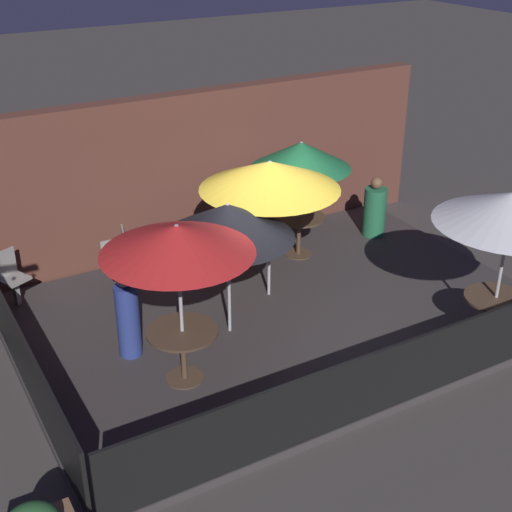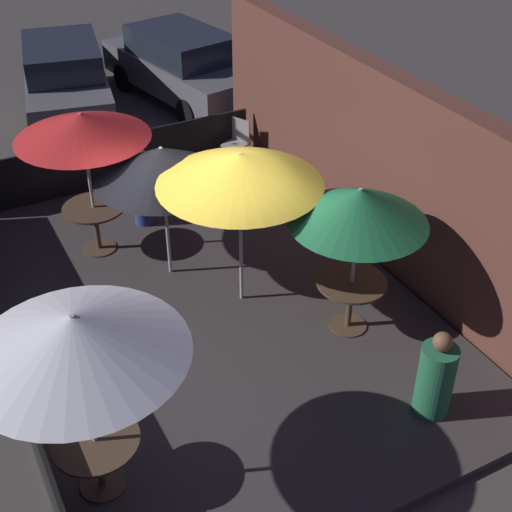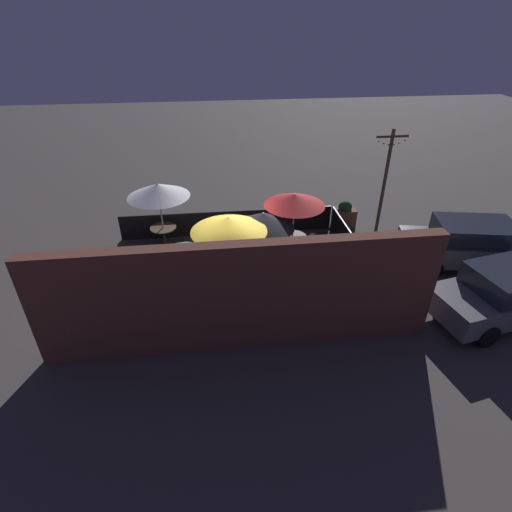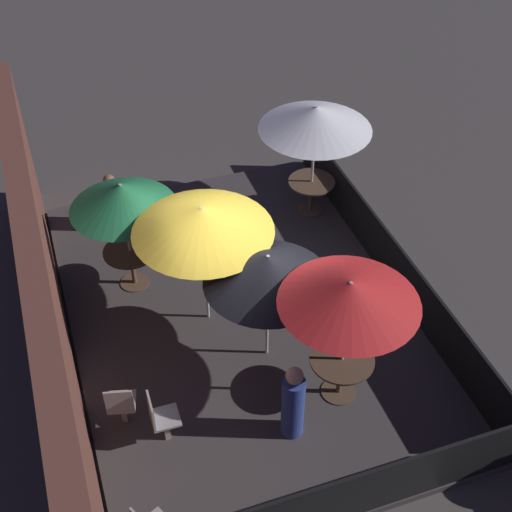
{
  "view_description": "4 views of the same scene",
  "coord_description": "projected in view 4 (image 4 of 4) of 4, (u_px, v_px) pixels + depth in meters",
  "views": [
    {
      "loc": [
        -5.23,
        -8.36,
        6.04
      ],
      "look_at": [
        -0.37,
        0.13,
        1.13
      ],
      "focal_mm": 50.0,
      "sensor_mm": 36.0,
      "label": 1
    },
    {
      "loc": [
        7.47,
        -3.08,
        6.53
      ],
      "look_at": [
        0.69,
        0.48,
        1.23
      ],
      "focal_mm": 50.0,
      "sensor_mm": 36.0,
      "label": 2
    },
    {
      "loc": [
        0.56,
        10.71,
        7.43
      ],
      "look_at": [
        -0.68,
        0.43,
        1.03
      ],
      "focal_mm": 28.0,
      "sensor_mm": 36.0,
      "label": 3
    },
    {
      "loc": [
        -8.2,
        2.56,
        8.95
      ],
      "look_at": [
        0.21,
        -0.35,
        1.17
      ],
      "focal_mm": 50.0,
      "sensor_mm": 36.0,
      "label": 4
    }
  ],
  "objects": [
    {
      "name": "ground_plane",
      "position": [
        241.0,
        318.0,
        12.35
      ],
      "size": [
        60.0,
        60.0,
        0.0
      ],
      "primitive_type": "plane",
      "color": "#423D3A"
    },
    {
      "name": "patio_deck",
      "position": [
        241.0,
        316.0,
        12.31
      ],
      "size": [
        8.13,
        5.65,
        0.12
      ],
      "color": "#383333",
      "rests_on": "ground_plane"
    },
    {
      "name": "building_wall",
      "position": [
        45.0,
        296.0,
        10.61
      ],
      "size": [
        9.73,
        0.36,
        3.02
      ],
      "color": "brown",
      "rests_on": "ground_plane"
    },
    {
      "name": "fence_front",
      "position": [
        389.0,
        258.0,
        12.65
      ],
      "size": [
        7.93,
        0.05,
        0.95
      ],
      "color": "black",
      "rests_on": "patio_deck"
    },
    {
      "name": "fence_side_left",
      "position": [
        338.0,
        501.0,
        9.1
      ],
      "size": [
        0.05,
        5.45,
        0.95
      ],
      "color": "black",
      "rests_on": "patio_deck"
    },
    {
      "name": "patio_umbrella_0",
      "position": [
        350.0,
        293.0,
        9.61
      ],
      "size": [
        1.99,
        1.99,
        2.32
      ],
      "color": "#B2B2B7",
      "rests_on": "patio_deck"
    },
    {
      "name": "patio_umbrella_1",
      "position": [
        122.0,
        196.0,
        11.59
      ],
      "size": [
        1.78,
        1.78,
        2.17
      ],
      "color": "#B2B2B7",
      "rests_on": "patio_deck"
    },
    {
      "name": "patio_umbrella_2",
      "position": [
        316.0,
        118.0,
        13.1
      ],
      "size": [
        2.13,
        2.13,
        2.35
      ],
      "color": "#B2B2B7",
      "rests_on": "patio_deck"
    },
    {
      "name": "patio_umbrella_3",
      "position": [
        202.0,
        220.0,
        10.83
      ],
      "size": [
        2.22,
        2.22,
        2.34
      ],
      "color": "#B2B2B7",
      "rests_on": "patio_deck"
    },
    {
      "name": "patio_umbrella_4",
      "position": [
        268.0,
        269.0,
        10.4
      ],
      "size": [
        1.94,
        1.94,
        2.09
      ],
      "color": "#B2B2B7",
      "rests_on": "patio_deck"
    },
    {
      "name": "dining_table_0",
      "position": [
        341.0,
        365.0,
        10.6
      ],
      "size": [
        0.97,
        0.97,
        0.78
      ],
      "color": "#4C3828",
      "rests_on": "patio_deck"
    },
    {
      "name": "dining_table_1",
      "position": [
        131.0,
        257.0,
        12.45
      ],
      "size": [
        0.95,
        0.95,
        0.77
      ],
      "color": "#4C3828",
      "rests_on": "patio_deck"
    },
    {
      "name": "dining_table_2",
      "position": [
        311.0,
        187.0,
        14.12
      ],
      "size": [
        0.93,
        0.93,
        0.7
      ],
      "color": "#4C3828",
      "rests_on": "patio_deck"
    },
    {
      "name": "patio_chair_0",
      "position": [
        121.0,
        404.0,
        10.24
      ],
      "size": [
        0.49,
        0.49,
        0.9
      ],
      "rotation": [
        0.0,
        0.0,
        -0.25
      ],
      "color": "gray",
      "rests_on": "patio_deck"
    },
    {
      "name": "patio_chair_1",
      "position": [
        161.0,
        417.0,
        10.03
      ],
      "size": [
        0.41,
        0.41,
        0.94
      ],
      "rotation": [
        0.0,
        0.0,
        -1.59
      ],
      "color": "gray",
      "rests_on": "patio_deck"
    },
    {
      "name": "patron_0",
      "position": [
        113.0,
        204.0,
        13.76
      ],
      "size": [
        0.61,
        0.61,
        1.19
      ],
      "rotation": [
        0.0,
        0.0,
        4.04
      ],
      "color": "#236642",
      "rests_on": "patio_deck"
    },
    {
      "name": "patron_1",
      "position": [
        293.0,
        403.0,
        10.06
      ],
      "size": [
        0.41,
        0.41,
        1.37
      ],
      "rotation": [
        0.0,
        0.0,
        3.4
      ],
      "color": "navy",
      "rests_on": "patio_deck"
    }
  ]
}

